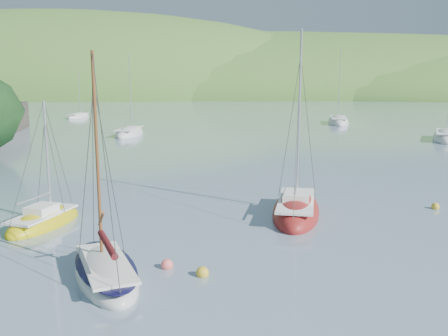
{
  "coord_description": "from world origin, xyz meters",
  "views": [
    {
      "loc": [
        0.88,
        -16.9,
        7.27
      ],
      "look_at": [
        0.61,
        8.0,
        2.54
      ],
      "focal_mm": 40.0,
      "sensor_mm": 36.0,
      "label": 1
    }
  ],
  "objects_px": {
    "distant_sloop_b": "(338,122)",
    "distant_sloop_c": "(78,117)",
    "distant_sloop_d": "(446,138)",
    "sloop_red": "(296,211)",
    "distant_sloop_a": "(130,134)",
    "daysailer_white": "(106,273)",
    "sailboat_yellow": "(44,222)"
  },
  "relations": [
    {
      "from": "distant_sloop_b",
      "to": "distant_sloop_c",
      "type": "bearing_deg",
      "value": 176.14
    },
    {
      "from": "distant_sloop_b",
      "to": "distant_sloop_d",
      "type": "height_order",
      "value": "distant_sloop_b"
    },
    {
      "from": "distant_sloop_b",
      "to": "distant_sloop_d",
      "type": "distance_m",
      "value": 20.15
    },
    {
      "from": "sloop_red",
      "to": "distant_sloop_b",
      "type": "xyz_separation_m",
      "value": [
        12.57,
        48.46,
        -0.01
      ]
    },
    {
      "from": "distant_sloop_a",
      "to": "distant_sloop_c",
      "type": "bearing_deg",
      "value": 125.39
    },
    {
      "from": "daysailer_white",
      "to": "distant_sloop_d",
      "type": "height_order",
      "value": "distant_sloop_d"
    },
    {
      "from": "sloop_red",
      "to": "distant_sloop_a",
      "type": "xyz_separation_m",
      "value": [
        -15.42,
        33.89,
        -0.03
      ]
    },
    {
      "from": "distant_sloop_a",
      "to": "sailboat_yellow",
      "type": "bearing_deg",
      "value": -79.21
    },
    {
      "from": "distant_sloop_c",
      "to": "distant_sloop_d",
      "type": "distance_m",
      "value": 56.37
    },
    {
      "from": "sloop_red",
      "to": "distant_sloop_c",
      "type": "distance_m",
      "value": 64.2
    },
    {
      "from": "distant_sloop_b",
      "to": "distant_sloop_a",
      "type": "bearing_deg",
      "value": -144.01
    },
    {
      "from": "sailboat_yellow",
      "to": "distant_sloop_d",
      "type": "bearing_deg",
      "value": 60.74
    },
    {
      "from": "distant_sloop_b",
      "to": "distant_sloop_c",
      "type": "distance_m",
      "value": 42.15
    },
    {
      "from": "sloop_red",
      "to": "daysailer_white",
      "type": "bearing_deg",
      "value": -123.99
    },
    {
      "from": "daysailer_white",
      "to": "distant_sloop_c",
      "type": "xyz_separation_m",
      "value": [
        -20.67,
        65.74,
        -0.05
      ]
    },
    {
      "from": "sailboat_yellow",
      "to": "distant_sloop_c",
      "type": "distance_m",
      "value": 61.56
    },
    {
      "from": "sloop_red",
      "to": "sailboat_yellow",
      "type": "xyz_separation_m",
      "value": [
        -12.51,
        -1.95,
        -0.04
      ]
    },
    {
      "from": "sailboat_yellow",
      "to": "sloop_red",
      "type": "bearing_deg",
      "value": 25.61
    },
    {
      "from": "sailboat_yellow",
      "to": "distant_sloop_a",
      "type": "distance_m",
      "value": 35.95
    },
    {
      "from": "sailboat_yellow",
      "to": "distant_sloop_c",
      "type": "xyz_separation_m",
      "value": [
        -16.1,
        59.42,
        -0.01
      ]
    },
    {
      "from": "distant_sloop_c",
      "to": "distant_sloop_a",
      "type": "bearing_deg",
      "value": -45.94
    },
    {
      "from": "daysailer_white",
      "to": "sailboat_yellow",
      "type": "distance_m",
      "value": 7.8
    },
    {
      "from": "sloop_red",
      "to": "distant_sloop_b",
      "type": "distance_m",
      "value": 50.06
    },
    {
      "from": "distant_sloop_d",
      "to": "distant_sloop_a",
      "type": "bearing_deg",
      "value": -163.78
    },
    {
      "from": "sailboat_yellow",
      "to": "distant_sloop_b",
      "type": "distance_m",
      "value": 56.3
    },
    {
      "from": "sloop_red",
      "to": "distant_sloop_b",
      "type": "relative_size",
      "value": 0.87
    },
    {
      "from": "distant_sloop_b",
      "to": "distant_sloop_d",
      "type": "bearing_deg",
      "value": -58.01
    },
    {
      "from": "daysailer_white",
      "to": "distant_sloop_d",
      "type": "bearing_deg",
      "value": 29.69
    },
    {
      "from": "sloop_red",
      "to": "distant_sloop_d",
      "type": "xyz_separation_m",
      "value": [
        20.6,
        29.99,
        -0.01
      ]
    },
    {
      "from": "daysailer_white",
      "to": "sloop_red",
      "type": "relative_size",
      "value": 0.84
    },
    {
      "from": "sailboat_yellow",
      "to": "distant_sloop_b",
      "type": "height_order",
      "value": "distant_sloop_b"
    },
    {
      "from": "distant_sloop_c",
      "to": "distant_sloop_d",
      "type": "xyz_separation_m",
      "value": [
        49.21,
        -27.49,
        0.04
      ]
    }
  ]
}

